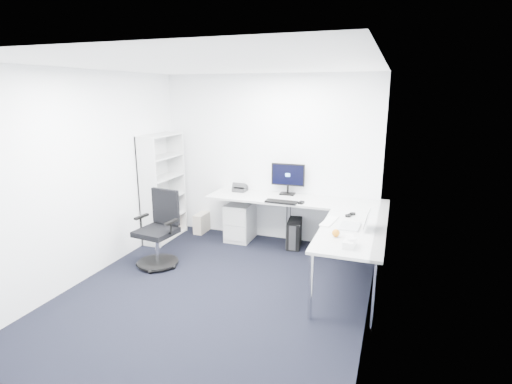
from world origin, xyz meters
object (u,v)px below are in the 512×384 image
(l_desk, at_px, (289,231))
(monitor, at_px, (288,179))
(bookshelf, at_px, (163,188))
(laptop, at_px, (350,218))
(task_chair, at_px, (156,230))

(l_desk, xyz_separation_m, monitor, (-0.19, 0.57, 0.66))
(monitor, bearing_deg, bookshelf, -167.20)
(monitor, relative_size, laptop, 1.57)
(laptop, bearing_deg, l_desk, 146.13)
(monitor, bearing_deg, task_chair, -136.21)
(task_chair, bearing_deg, laptop, 12.42)
(l_desk, height_order, monitor, monitor)
(l_desk, height_order, bookshelf, bookshelf)
(task_chair, height_order, monitor, monitor)
(l_desk, bearing_deg, laptop, -36.76)
(task_chair, height_order, laptop, task_chair)
(monitor, distance_m, laptop, 1.72)
(task_chair, distance_m, monitor, 2.20)
(monitor, bearing_deg, laptop, -50.40)
(l_desk, distance_m, laptop, 1.30)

